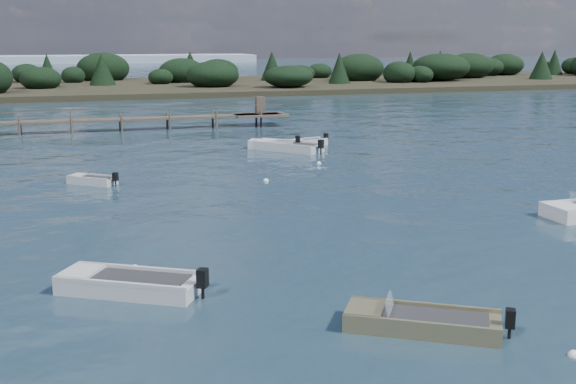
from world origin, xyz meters
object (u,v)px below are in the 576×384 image
object	(u,v)px
tender_far_grey_b	(309,143)
dinghy_extra_a	(287,148)
tender_far_grey	(93,182)
tender_far_white	(272,146)
dinghy_mid_grey	(130,287)
dinghy_near_olive	(422,325)

from	to	relation	value
tender_far_grey_b	dinghy_extra_a	xyz separation A→B (m)	(-2.42, -1.93, 0.02)
tender_far_grey	tender_far_white	bearing A→B (deg)	35.57
tender_far_grey_b	tender_far_white	world-z (taller)	tender_far_white
tender_far_grey_b	dinghy_mid_grey	bearing A→B (deg)	-119.30
tender_far_grey	tender_far_grey_b	distance (m)	19.75
tender_far_grey_b	dinghy_near_olive	bearing A→B (deg)	-104.04
tender_far_white	dinghy_extra_a	bearing A→B (deg)	-53.96
tender_far_grey	dinghy_mid_grey	bearing A→B (deg)	-89.05
tender_far_white	tender_far_grey	bearing A→B (deg)	-144.43
tender_far_grey	tender_far_white	world-z (taller)	tender_far_white
tender_far_grey_b	dinghy_mid_grey	xyz separation A→B (m)	(-16.42, -29.27, 0.02)
dinghy_near_olive	dinghy_extra_a	bearing A→B (deg)	79.16
tender_far_grey	dinghy_extra_a	world-z (taller)	dinghy_extra_a
dinghy_near_olive	tender_far_white	bearing A→B (deg)	80.81
dinghy_near_olive	dinghy_mid_grey	xyz separation A→B (m)	(-7.68, 5.70, 0.02)
dinghy_near_olive	tender_far_white	size ratio (longest dim) A/B	1.20
tender_far_grey_b	tender_far_white	xyz separation A→B (m)	(-3.22, -0.83, 0.03)
tender_far_white	dinghy_mid_grey	world-z (taller)	tender_far_white
tender_far_grey_b	tender_far_white	size ratio (longest dim) A/B	0.84
tender_far_grey_b	dinghy_mid_grey	world-z (taller)	dinghy_mid_grey
dinghy_near_olive	tender_far_grey_b	size ratio (longest dim) A/B	1.42
dinghy_extra_a	dinghy_near_olive	bearing A→B (deg)	-100.84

